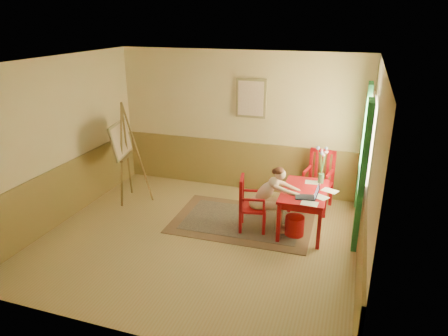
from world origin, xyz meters
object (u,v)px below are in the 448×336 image
(table, at_px, (304,195))
(figure, at_px, (270,196))
(laptop, at_px, (309,195))
(chair_left, at_px, (250,204))
(easel, at_px, (123,144))
(chair_back, at_px, (319,180))

(table, height_order, figure, figure)
(table, relative_size, laptop, 3.10)
(chair_left, height_order, easel, easel)
(table, bearing_deg, easel, 177.63)
(chair_back, bearing_deg, figure, -118.90)
(chair_left, bearing_deg, table, 17.97)
(chair_back, height_order, figure, figure)
(chair_left, relative_size, figure, 0.82)
(laptop, height_order, easel, easel)
(chair_back, xyz_separation_m, easel, (-3.58, -0.85, 0.60))
(chair_left, xyz_separation_m, chair_back, (0.98, 1.26, 0.07))
(table, relative_size, figure, 1.06)
(table, relative_size, easel, 0.62)
(figure, height_order, easel, easel)
(chair_left, relative_size, easel, 0.49)
(table, distance_m, chair_left, 0.90)
(chair_left, distance_m, figure, 0.35)
(chair_left, height_order, laptop, same)
(chair_back, bearing_deg, chair_left, -127.75)
(chair_left, xyz_separation_m, laptop, (0.95, -0.01, 0.29))
(chair_left, xyz_separation_m, easel, (-2.60, 0.42, 0.67))
(figure, bearing_deg, chair_back, 61.10)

